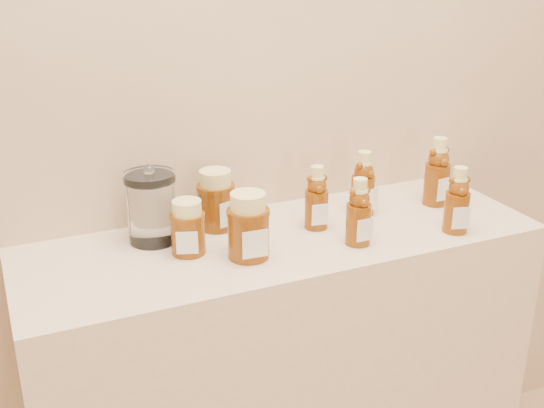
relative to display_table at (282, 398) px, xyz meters
name	(u,v)px	position (x,y,z in m)	size (l,w,h in m)	color
wall_back	(248,25)	(0.00, 0.20, 0.90)	(3.50, 0.02, 2.70)	tan
display_table	(282,398)	(0.00, 0.00, 0.00)	(1.20, 0.40, 0.90)	beige
bear_bottle_back_left	(317,193)	(0.09, 0.02, 0.54)	(0.06, 0.06, 0.17)	#5E2A07
bear_bottle_back_mid	(363,179)	(0.24, 0.05, 0.54)	(0.06, 0.06, 0.18)	#5E2A07
bear_bottle_back_right	(438,167)	(0.44, 0.03, 0.55)	(0.07, 0.07, 0.20)	#5E2A07
bear_bottle_front_left	(359,207)	(0.14, -0.10, 0.54)	(0.06, 0.06, 0.17)	#5E2A07
bear_bottle_front_right	(458,196)	(0.38, -0.13, 0.54)	(0.06, 0.06, 0.18)	#5E2A07
honey_jar_left	(188,227)	(-0.22, 0.01, 0.51)	(0.08, 0.08, 0.12)	#5E2A07
honey_jar_back	(216,199)	(-0.12, 0.11, 0.52)	(0.09, 0.09, 0.14)	#5E2A07
honey_jar_front	(248,226)	(-0.11, -0.06, 0.52)	(0.09, 0.09, 0.15)	#5E2A07
glass_canister	(151,204)	(-0.28, 0.10, 0.54)	(0.12, 0.12, 0.18)	white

